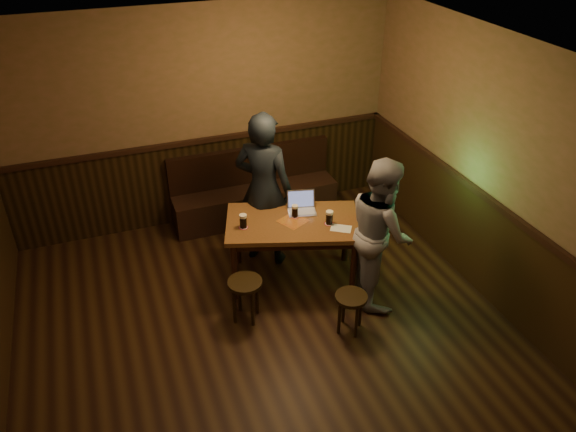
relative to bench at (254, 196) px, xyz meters
The scene contains 12 objects.
room 2.74m from the bench, 102.84° to the right, with size 5.04×6.04×2.84m.
bench is the anchor object (origin of this frame).
pub_table 1.52m from the bench, 90.00° to the right, with size 1.65×1.25×0.79m.
stool_left 2.07m from the bench, 109.91° to the right, with size 0.43×0.43×0.49m.
stool_right 2.50m from the bench, 84.47° to the right, with size 0.36×0.36×0.44m.
pint_left 1.61m from the bench, 111.24° to the right, with size 0.10×0.10×0.16m.
pint_mid 1.50m from the bench, 87.96° to the right, with size 0.09×0.09×0.15m.
pint_right 1.79m from the bench, 78.20° to the right, with size 0.10×0.10×0.16m.
laptop 1.41m from the bench, 82.58° to the right, with size 0.36×0.32×0.22m.
menu 1.90m from the bench, 76.54° to the right, with size 0.22×0.15×0.00m, color silver.
person_suit 1.16m from the bench, 99.77° to the right, with size 0.69×0.45×1.88m, color black.
person_grey 2.26m from the bench, 69.67° to the right, with size 0.81×0.63×1.67m, color gray.
Camera 1 is at (-1.28, -3.59, 4.06)m, focal length 35.00 mm.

